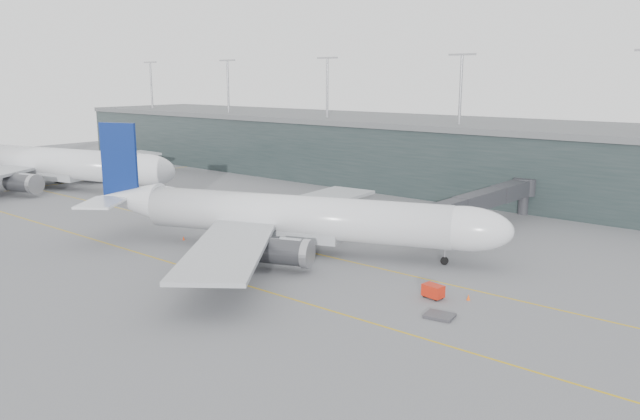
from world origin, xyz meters
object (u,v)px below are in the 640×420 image
Objects in this scene: main_aircraft at (292,217)px; second_aircraft at (52,163)px; gse_cart at (433,291)px; jet_bridge at (484,200)px.

second_aircraft is (-77.50, 4.35, 0.58)m from main_aircraft.
jet_bridge is at bearing 115.32° from gse_cart.
main_aircraft is 24.27× the size of gse_cart.
main_aircraft reaches higher than jet_bridge.
jet_bridge is 96.45m from second_aircraft.
gse_cart is at bearing -71.69° from jet_bridge.
jet_bridge is at bearing 0.67° from second_aircraft.
gse_cart is (10.28, -34.43, -4.13)m from jet_bridge.
second_aircraft reaches higher than jet_bridge.
gse_cart is (103.28, -8.89, -4.71)m from second_aircraft.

